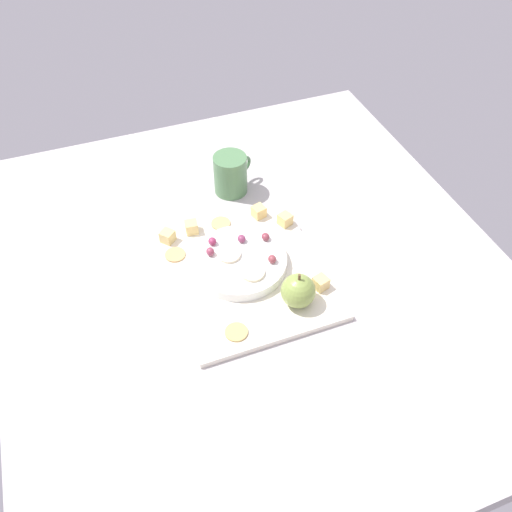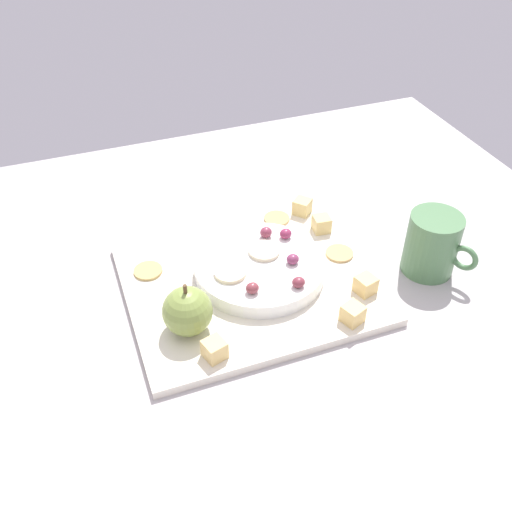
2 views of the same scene
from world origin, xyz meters
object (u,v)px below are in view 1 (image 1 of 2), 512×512
Objects in this scene: grape_3 at (210,252)px; apple_slice_0 at (253,273)px; grape_1 at (272,259)px; platter at (247,274)px; serving_dish at (239,261)px; apple_whole at (298,291)px; grape_0 at (212,241)px; grape_4 at (242,239)px; cracker_2 at (175,255)px; cheese_cube_1 at (259,212)px; cracker_0 at (236,332)px; cup at (231,174)px; grape_2 at (266,237)px; cracker_1 at (221,223)px; cheese_cube_0 at (192,227)px; cheese_cube_4 at (285,219)px; apple_slice_1 at (229,255)px; cheese_cube_2 at (321,283)px; cheese_cube_3 at (168,236)px.

grape_3 is 0.40× the size of apple_slice_0.
platter is at bearing 76.20° from grape_1.
apple_whole reaches higher than serving_dish.
grape_4 is at bearing -102.99° from grape_0.
serving_dish is 13.42cm from cracker_2.
cheese_cube_1 is at bearing -55.55° from grape_3.
grape_1 is at bearing -120.93° from serving_dish.
cup is at bearing -17.42° from cracker_0.
platter is 1.84× the size of serving_dish.
grape_2 reaches higher than cheese_cube_1.
apple_slice_0 is 0.45× the size of cup.
cracker_1 is at bearing -29.01° from grape_0.
cheese_cube_1 is 10.74cm from grape_4.
grape_3 reaches higher than cracker_2.
cheese_cube_1 is at bearing -91.51° from cheese_cube_0.
cheese_cube_4 is 17.71cm from apple_slice_0.
cheese_cube_1 is 6.17cm from cheese_cube_4.
cheese_cube_0 is at bearing 21.83° from apple_slice_1.
grape_1 is at bearing 8.79° from apple_whole.
apple_slice_1 is at bearing 160.56° from cup.
apple_whole is at bearing -164.72° from cracker_1.
cup is at bearing 22.49° from cheese_cube_4.
cheese_cube_4 is at bearing -157.51° from cup.
cheese_cube_2 is at bearing -126.77° from cracker_2.
cracker_2 is 0.41× the size of cup.
apple_whole reaches higher than platter.
cheese_cube_0 is (12.59, 6.26, 0.17)cm from serving_dish.
grape_1 and grape_4 have the same top height.
grape_4 reaches higher than apple_slice_0.
cheese_cube_3 is (-0.52, 20.46, 0.00)cm from cheese_cube_1.
grape_2 is at bearing -126.85° from cheese_cube_0.
apple_slice_1 is (-11.50, 1.86, 2.32)cm from cracker_1.
cracker_0 is (-27.02, -5.76, -1.08)cm from cheese_cube_3.
grape_4 is (-8.15, 6.79, 1.67)cm from cheese_cube_1.
grape_1 is 8.63cm from apple_slice_1.
cracker_1 is at bearing 69.94° from cheese_cube_4.
serving_dish is at bearing 120.86° from cheese_cube_4.
cheese_cube_4 is (-4.72, -19.43, 0.00)cm from cheese_cube_0.
cracker_0 is (-15.34, 5.93, -0.91)cm from serving_dish.
apple_slice_1 is (12.06, 14.37, 1.24)cm from cheese_cube_2.
grape_4 reaches higher than cheese_cube_2.
serving_dish is 4.87cm from grape_4.
serving_dish is 4.53× the size of cracker_2.
cheese_cube_3 is (13.89, 12.52, 1.91)cm from platter.
apple_slice_0 is at bearing -177.14° from cracker_1.
grape_3 is at bearing 38.54° from apple_slice_0.
platter is 8.32× the size of cracker_0.
cracker_0 is 23.06cm from cracker_2.
cheese_cube_2 is 1.40× the size of grape_3.
cracker_2 is at bearing 43.09° from apple_whole.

